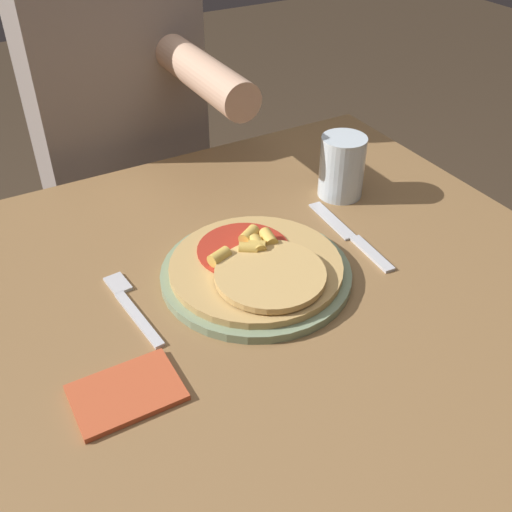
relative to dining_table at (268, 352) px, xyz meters
name	(u,v)px	position (x,y,z in m)	size (l,w,h in m)	color
dining_table	(268,352)	(0.00, 0.00, 0.00)	(0.99, 0.95, 0.73)	olive
plate	(256,274)	(0.01, 0.05, 0.12)	(0.29, 0.29, 0.01)	gray
pizza	(258,266)	(0.01, 0.05, 0.14)	(0.26, 0.26, 0.04)	tan
fork	(130,304)	(-0.18, 0.08, 0.11)	(0.03, 0.18, 0.00)	silver
knife	(351,236)	(0.19, 0.07, 0.11)	(0.03, 0.22, 0.00)	silver
drinking_glass	(342,167)	(0.26, 0.19, 0.17)	(0.08, 0.08, 0.11)	silver
napkin	(126,393)	(-0.24, -0.07, 0.12)	(0.13, 0.09, 0.01)	#C6512D
person_diner	(118,128)	(0.00, 0.66, 0.11)	(0.35, 0.52, 1.25)	#2D2D38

